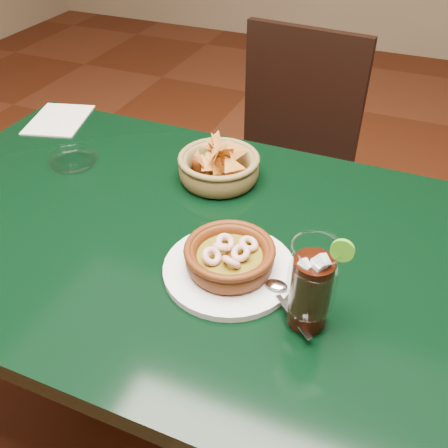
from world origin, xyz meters
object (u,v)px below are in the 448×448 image
at_px(shrimp_plate, 230,260).
at_px(chip_basket, 219,167).
at_px(dining_table, 168,261).
at_px(dining_chair, 283,165).
at_px(cola_drink, 311,287).

xyz_separation_m(shrimp_plate, chip_basket, (-0.14, 0.28, 0.00)).
relative_size(dining_table, chip_basket, 5.52).
distance_m(dining_chair, cola_drink, 0.95).
height_order(shrimp_plate, chip_basket, chip_basket).
relative_size(dining_table, cola_drink, 6.50).
height_order(dining_table, cola_drink, cola_drink).
distance_m(dining_table, cola_drink, 0.40).
relative_size(dining_chair, cola_drink, 5.00).
relative_size(shrimp_plate, cola_drink, 1.64).
height_order(dining_chair, cola_drink, cola_drink).
height_order(dining_table, dining_chair, dining_chair).
bearing_deg(dining_table, chip_basket, 80.00).
xyz_separation_m(shrimp_plate, cola_drink, (0.16, -0.06, 0.05)).
bearing_deg(cola_drink, shrimp_plate, 159.63).
distance_m(dining_table, shrimp_plate, 0.23).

